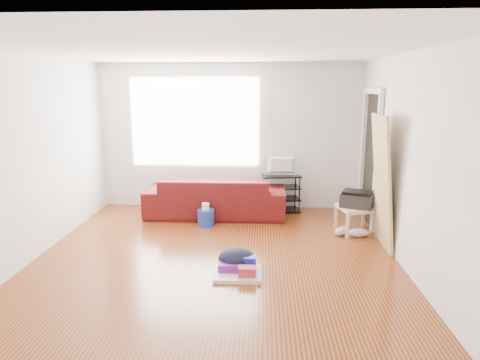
# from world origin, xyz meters

# --- Properties ---
(room) EXTENTS (4.51, 5.01, 2.51)m
(room) POSITION_xyz_m (0.07, 0.15, 1.25)
(room) COLOR #48220E
(room) RESTS_ON ground
(sofa) EXTENTS (2.28, 0.89, 0.66)m
(sofa) POSITION_xyz_m (-0.20, 1.95, 0.00)
(sofa) COLOR #460D05
(sofa) RESTS_ON ground
(tv_stand) EXTENTS (0.68, 0.46, 0.64)m
(tv_stand) POSITION_xyz_m (0.89, 2.22, 0.33)
(tv_stand) COLOR black
(tv_stand) RESTS_ON ground
(tv) EXTENTS (0.60, 0.08, 0.34)m
(tv) POSITION_xyz_m (0.89, 2.22, 0.81)
(tv) COLOR black
(tv) RESTS_ON tv_stand
(side_table) EXTENTS (0.58, 0.58, 0.40)m
(side_table) POSITION_xyz_m (1.95, 1.19, 0.33)
(side_table) COLOR tan
(side_table) RESTS_ON ground
(printer) EXTENTS (0.54, 0.48, 0.23)m
(printer) POSITION_xyz_m (1.95, 1.19, 0.51)
(printer) COLOR black
(printer) RESTS_ON side_table
(bucket) EXTENTS (0.33, 0.33, 0.25)m
(bucket) POSITION_xyz_m (-0.29, 1.40, 0.00)
(bucket) COLOR navy
(bucket) RESTS_ON ground
(toilet_paper) EXTENTS (0.11, 0.11, 0.10)m
(toilet_paper) POSITION_xyz_m (-0.29, 1.40, 0.18)
(toilet_paper) COLOR white
(toilet_paper) RESTS_ON bucket
(cleaning_tray) EXTENTS (0.54, 0.43, 0.19)m
(cleaning_tray) POSITION_xyz_m (0.32, -0.35, 0.06)
(cleaning_tray) COLOR silver
(cleaning_tray) RESTS_ON ground
(backpack) EXTENTS (0.45, 0.36, 0.25)m
(backpack) POSITION_xyz_m (0.29, -0.17, 0.00)
(backpack) COLOR black
(backpack) RESTS_ON ground
(sneakers) EXTENTS (0.53, 0.29, 0.12)m
(sneakers) POSITION_xyz_m (1.85, 1.04, 0.06)
(sneakers) COLOR silver
(sneakers) RESTS_ON ground
(door_panel) EXTENTS (0.22, 0.71, 1.76)m
(door_panel) POSITION_xyz_m (2.13, 0.63, 0.00)
(door_panel) COLOR #9D7352
(door_panel) RESTS_ON ground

